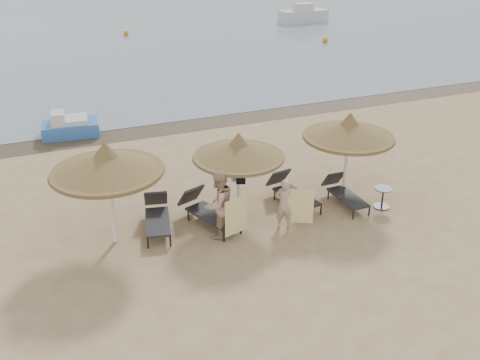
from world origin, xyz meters
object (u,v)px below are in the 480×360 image
object	(u,v)px
pedal_boat	(69,126)
lounger_far_right	(343,192)
palapa_right	(349,130)
person_right	(284,200)
palapa_left	(107,163)
lounger_near_left	(206,210)
side_table	(382,198)
lounger_near_right	(291,191)
person_left	(219,199)
palapa_center	(239,150)
lounger_far_left	(157,215)

from	to	relation	value
pedal_boat	lounger_far_right	bearing A→B (deg)	-47.27
palapa_right	person_right	xyz separation A→B (m)	(-2.56, -1.00, -1.29)
palapa_left	lounger_near_left	bearing A→B (deg)	0.68
lounger_near_left	side_table	size ratio (longest dim) A/B	3.43
palapa_left	pedal_boat	distance (m)	8.76
lounger_near_right	person_left	bearing A→B (deg)	-169.70
palapa_center	lounger_far_right	distance (m)	3.61
lounger_near_left	pedal_boat	bearing A→B (deg)	87.47
lounger_far_left	pedal_boat	distance (m)	8.37
palapa_left	person_left	size ratio (longest dim) A/B	1.29
lounger_near_right	palapa_left	bearing A→B (deg)	172.31
palapa_center	pedal_boat	world-z (taller)	palapa_center
palapa_left	side_table	xyz separation A→B (m)	(7.65, -1.10, -1.97)
side_table	pedal_boat	bearing A→B (deg)	129.13
side_table	lounger_near_right	bearing A→B (deg)	151.79
pedal_boat	lounger_near_left	bearing A→B (deg)	-67.03
palapa_left	lounger_near_left	size ratio (longest dim) A/B	1.35
person_right	pedal_boat	size ratio (longest dim) A/B	0.76
person_right	palapa_left	bearing A→B (deg)	16.72
palapa_right	lounger_near_left	world-z (taller)	palapa_right
lounger_far_left	lounger_near_left	size ratio (longest dim) A/B	0.95
palapa_left	lounger_far_right	distance (m)	7.00
palapa_left	palapa_center	world-z (taller)	palapa_left
lounger_near_left	person_right	bearing A→B (deg)	-49.81
palapa_center	lounger_far_right	world-z (taller)	palapa_center
person_left	pedal_boat	xyz separation A→B (m)	(-2.83, 9.33, -0.74)
palapa_right	person_right	world-z (taller)	palapa_right
palapa_right	lounger_far_right	size ratio (longest dim) A/B	1.50
palapa_right	person_left	size ratio (longest dim) A/B	1.22
lounger_far_right	person_right	bearing A→B (deg)	-165.36
palapa_right	lounger_far_right	world-z (taller)	palapa_right
palapa_right	lounger_far_left	bearing A→B (deg)	176.74
lounger_near_right	side_table	distance (m)	2.70
lounger_far_left	person_left	xyz separation A→B (m)	(1.41, -1.08, 0.73)
palapa_center	lounger_near_right	distance (m)	2.37
palapa_left	palapa_right	size ratio (longest dim) A/B	1.05
lounger_far_right	side_table	bearing A→B (deg)	-36.16
person_left	lounger_far_right	bearing A→B (deg)	161.37
lounger_near_left	lounger_near_right	xyz separation A→B (m)	(2.73, 0.14, -0.01)
palapa_center	lounger_near_right	world-z (taller)	palapa_center
lounger_far_left	palapa_left	bearing A→B (deg)	-153.91
person_left	person_right	size ratio (longest dim) A/B	1.31
lounger_near_right	lounger_near_left	bearing A→B (deg)	173.43
lounger_far_left	side_table	distance (m)	6.58
palapa_left	person_left	bearing A→B (deg)	-16.55
palapa_right	lounger_near_right	size ratio (longest dim) A/B	1.33
lounger_far_right	person_left	world-z (taller)	person_left
lounger_far_left	side_table	bearing A→B (deg)	0.03
palapa_left	lounger_far_right	bearing A→B (deg)	-3.63
lounger_near_left	side_table	xyz separation A→B (m)	(5.10, -1.13, -0.12)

